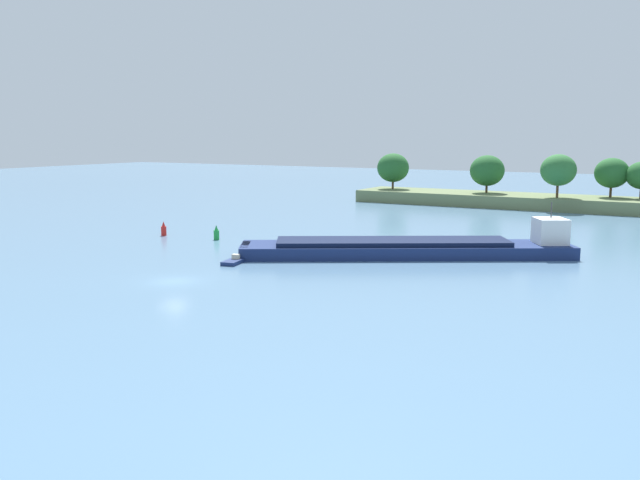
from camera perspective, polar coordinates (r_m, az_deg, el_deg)
The scene contains 6 objects.
ground_plane at distance 63.56m, azimuth -12.13°, elevation -3.42°, with size 400.00×400.00×0.00m, color slate.
treeline_island at distance 131.51m, azimuth 15.86°, elevation 4.14°, with size 58.54×12.07×9.89m.
small_motorboat at distance 72.06m, azimuth -6.94°, elevation -1.66°, with size 2.55×5.48×0.89m.
cargo_barge at distance 75.51m, azimuth 7.76°, elevation -0.60°, with size 34.39×24.00×5.97m.
channel_buoy_red at distance 92.50m, azimuth -12.98°, elevation 0.87°, with size 0.70×0.70×1.90m.
channel_buoy_green at distance 87.61m, azimuth -8.68°, elevation 0.56°, with size 0.70×0.70×1.90m.
Camera 1 is at (41.79, -46.00, 13.29)m, focal length 38.14 mm.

